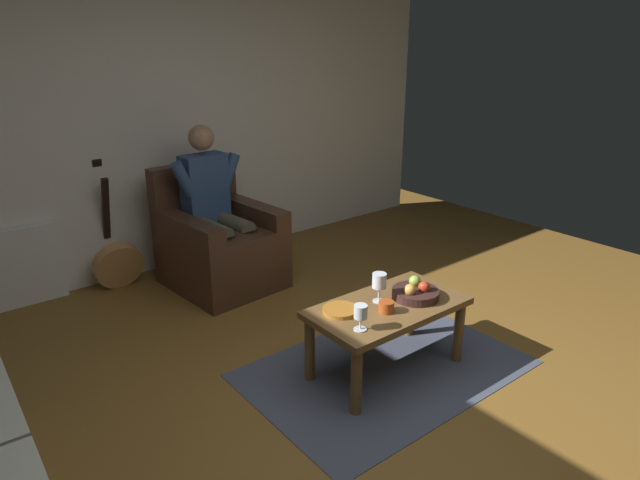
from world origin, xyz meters
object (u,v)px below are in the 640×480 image
Objects in this scene: guitar at (117,261)px; candle_jar at (386,307)px; wine_glass_near at (379,282)px; wine_glass_far at (361,313)px; coffee_table at (387,315)px; person_seated at (214,204)px; decorative_dish at (340,310)px; fruit_bowl at (416,292)px; armchair at (219,245)px.

guitar reaches higher than candle_jar.
wine_glass_far is (0.31, 0.18, -0.03)m from wine_glass_near.
coffee_table is 0.20m from wine_glass_near.
wine_glass_near reaches higher than coffee_table.
wine_glass_far is (0.18, 1.86, -0.13)m from person_seated.
coffee_table is 0.30m from decorative_dish.
fruit_bowl is at bearing 163.71° from decorative_dish.
armchair is 0.75× the size of person_seated.
candle_jar is at bearing 141.78° from decorative_dish.
guitar is at bearing -37.73° from armchair.
person_seated is 1.78m from coffee_table.
person_seated is at bearing -95.39° from wine_glass_far.
fruit_bowl is at bearing 154.34° from wine_glass_near.
wine_glass_near is at bearing 90.01° from armchair.
wine_glass_far is 0.52× the size of fruit_bowl.
wine_glass_far reaches higher than decorative_dish.
wine_glass_near is 2.02× the size of candle_jar.
wine_glass_far is at bearing 12.60° from candle_jar.
person_seated is 1.87m from wine_glass_far.
person_seated reaches higher than wine_glass_near.
wine_glass_far is 0.23m from decorative_dish.
wine_glass_far reaches higher than coffee_table.
person_seated is 8.78× the size of wine_glass_far.
wine_glass_near is at bearing 171.84° from decorative_dish.
person_seated is 1.82m from fruit_bowl.
person_seated reaches higher than candle_jar.
decorative_dish is at bearing -38.22° from candle_jar.
armchair is 1.00× the size of coffee_table.
wine_glass_far reaches higher than fruit_bowl.
fruit_bowl is at bearing -175.27° from candle_jar.
candle_jar reaches higher than coffee_table.
wine_glass_near is (-0.80, 2.09, 0.33)m from guitar.
person_seated is at bearing -87.66° from candle_jar.
armchair is 0.80m from guitar.
candle_jar is (-0.07, 1.78, 0.14)m from armchair.
person_seated reaches higher than decorative_dish.
decorative_dish is (-0.54, 2.06, 0.22)m from guitar.
person_seated is 1.82m from candle_jar.
coffee_table is 10.76× the size of candle_jar.
armchair is 4.61× the size of decorative_dish.
guitar is 2.35m from candle_jar.
armchair is at bearing -95.52° from wine_glass_far.
wine_glass_far is 0.70× the size of decorative_dish.
coffee_table is 3.39× the size of fruit_bowl.
guitar is 2.14m from decorative_dish.
wine_glass_far is at bearing 8.58° from fruit_bowl.
person_seated is 4.54× the size of fruit_bowl.
guitar is (0.67, -0.44, -0.10)m from armchair.
fruit_bowl is (-0.34, 1.76, 0.14)m from armchair.
coffee_table is 0.92× the size of guitar.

